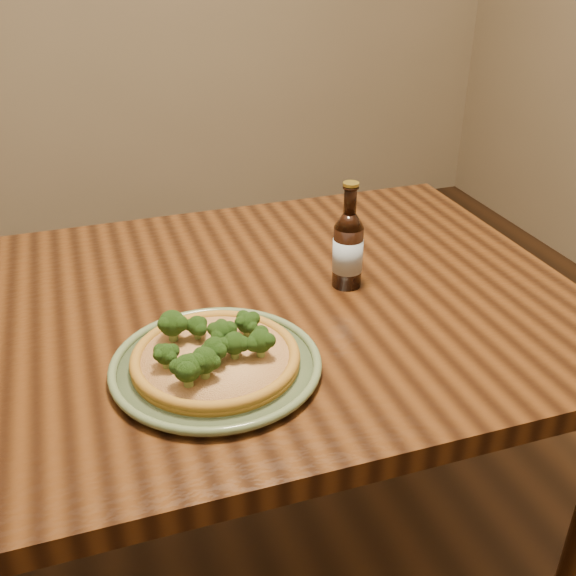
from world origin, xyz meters
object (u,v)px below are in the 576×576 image
object	(u,v)px
table	(153,361)
pizza	(214,355)
beer_bottle	(348,249)
plate	(216,365)

from	to	relation	value
table	pizza	distance (m)	0.24
table	beer_bottle	distance (m)	0.42
table	plate	xyz separation A→B (m)	(0.08, -0.19, 0.10)
pizza	beer_bottle	world-z (taller)	beer_bottle
table	plate	bearing A→B (deg)	-67.55
plate	beer_bottle	bearing A→B (deg)	32.57
pizza	beer_bottle	size ratio (longest dim) A/B	1.27
plate	pizza	xyz separation A→B (m)	(-0.00, -0.00, 0.02)
plate	pizza	world-z (taller)	pizza
plate	pizza	bearing A→B (deg)	-162.68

